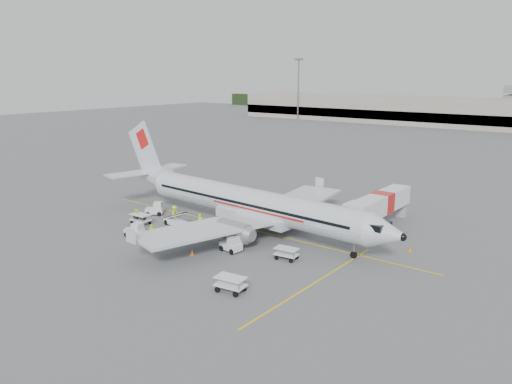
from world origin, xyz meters
TOP-DOWN VIEW (x-y plane):
  - ground at (0.00, 0.00)m, footprint 360.00×360.00m
  - stripe_lead at (0.00, 0.00)m, footprint 44.00×0.20m
  - stripe_cross at (14.00, -8.00)m, footprint 0.20×20.00m
  - terminal_west at (-40.00, 130.00)m, footprint 110.00×22.00m
  - mast_west at (-70.00, 118.00)m, footprint 3.20×1.20m
  - aircraft at (0.92, -0.17)m, footprint 40.41×32.62m
  - jet_bridge at (11.71, 9.99)m, footprint 2.85×14.84m
  - belt_loader at (-6.71, -4.07)m, footprint 4.55×2.27m
  - tug_fore at (3.58, -6.60)m, footprint 2.24×1.45m
  - tug_mid at (-7.48, -9.42)m, footprint 2.18×1.51m
  - tug_aft at (-12.24, -2.56)m, footprint 2.36×2.19m
  - cart_loaded_a at (-3.11, -6.56)m, footprint 2.61×1.88m
  - cart_loaded_b at (-10.38, -6.22)m, footprint 2.39×1.45m
  - cart_empty_a at (9.12, -5.13)m, footprint 2.30×1.53m
  - cart_empty_b at (9.63, -13.70)m, footprint 2.61×1.76m
  - cone_nose at (17.42, 3.89)m, footprint 0.38×0.38m
  - cone_port at (-4.14, 11.70)m, footprint 0.41×0.41m
  - cone_stbd at (1.46, -9.79)m, footprint 0.40×0.40m
  - crew_a at (-3.60, -3.47)m, footprint 0.71×0.51m
  - crew_b at (-11.08, -6.22)m, footprint 0.98×1.05m
  - crew_c at (-8.32, -2.85)m, footprint 1.13×1.37m
  - crew_d at (-5.34, -8.87)m, footprint 1.02×0.70m

SIDE VIEW (x-z plane):
  - ground at x=0.00m, z-range 0.00..0.00m
  - stripe_lead at x=0.00m, z-range 0.00..0.01m
  - stripe_cross at x=14.00m, z-range 0.00..0.01m
  - cone_nose at x=17.42m, z-range 0.00..0.63m
  - cone_stbd at x=1.46m, z-range 0.00..0.65m
  - cone_port at x=-4.14m, z-range 0.00..0.66m
  - cart_empty_a at x=9.12m, z-range 0.00..1.13m
  - cart_loaded_b at x=-10.38m, z-range 0.00..1.23m
  - cart_loaded_a at x=-3.11m, z-range 0.00..1.23m
  - cart_empty_b at x=9.63m, z-range 0.00..1.27m
  - tug_mid at x=-7.48m, z-range 0.00..1.54m
  - tug_aft at x=-12.24m, z-range 0.00..1.60m
  - crew_d at x=-5.34m, z-range 0.00..1.62m
  - tug_fore at x=3.58m, z-range 0.00..1.64m
  - crew_b at x=-11.08m, z-range 0.00..1.71m
  - crew_a at x=-3.60m, z-range 0.00..1.82m
  - crew_c at x=-8.32m, z-range 0.00..1.85m
  - belt_loader at x=-6.71m, z-range 0.00..2.36m
  - jet_bridge at x=11.71m, z-range 0.00..3.89m
  - terminal_west at x=-40.00m, z-range 0.00..9.00m
  - aircraft at x=0.92m, z-range 0.00..10.63m
  - mast_west at x=-70.00m, z-range 0.00..22.00m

